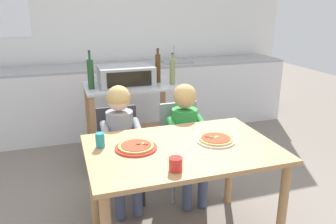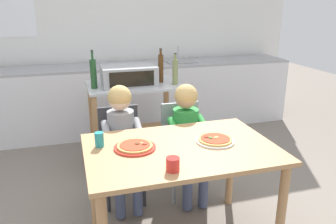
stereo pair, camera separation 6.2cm
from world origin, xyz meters
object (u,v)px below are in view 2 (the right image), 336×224
bottle_dark_olive_oil (93,73)px  bottle_slim_sauce (161,68)px  kitchen_island_cart (134,110)px  pizza_plate_red_rimmed (135,147)px  drinking_cup_teal (99,139)px  drinking_cup_red (173,164)px  bottle_brown_beer (175,71)px  pizza_plate_white (215,140)px  child_in_grey_shirt (122,132)px  child_in_green_shirt (188,128)px  dining_chair_left (121,147)px  dining_table (181,162)px  toaster_oven (129,75)px  dining_chair_right (183,142)px

bottle_dark_olive_oil → bottle_slim_sauce: size_ratio=1.05×
kitchen_island_cart → bottle_slim_sauce: 0.53m
pizza_plate_red_rimmed → drinking_cup_teal: 0.24m
kitchen_island_cart → drinking_cup_red: 1.75m
bottle_brown_beer → pizza_plate_red_rimmed: bearing=-118.5°
bottle_brown_beer → pizza_plate_white: (-0.11, -1.27, -0.23)m
bottle_dark_olive_oil → drinking_cup_red: size_ratio=4.65×
bottle_brown_beer → pizza_plate_white: bearing=-95.2°
child_in_grey_shirt → pizza_plate_red_rimmed: size_ratio=3.70×
child_in_grey_shirt → drinking_cup_red: size_ratio=12.70×
child_in_green_shirt → pizza_plate_red_rimmed: child_in_green_shirt is taller
bottle_slim_sauce → dining_chair_left: bearing=-128.4°
child_in_green_shirt → dining_table: bearing=-114.2°
drinking_cup_red → dining_table: bearing=63.5°
kitchen_island_cart → dining_table: (0.04, -1.43, 0.07)m
kitchen_island_cart → bottle_brown_beer: 0.60m
bottle_slim_sauce → drinking_cup_red: bearing=-103.2°
bottle_slim_sauce → bottle_dark_olive_oil: bearing=-173.6°
toaster_oven → bottle_dark_olive_oil: (-0.35, -0.05, 0.05)m
toaster_oven → child_in_grey_shirt: 0.87m
bottle_brown_beer → child_in_green_shirt: 0.81m
dining_chair_right → child_in_green_shirt: bearing=-90.0°
dining_chair_left → child_in_grey_shirt: bearing=-90.0°
dining_chair_right → child_in_grey_shirt: bearing=-172.2°
dining_table → drinking_cup_teal: (-0.51, 0.16, 0.16)m
bottle_dark_olive_oil → dining_chair_left: (0.15, -0.62, -0.53)m
pizza_plate_red_rimmed → dining_chair_left: bearing=90.0°
bottle_brown_beer → dining_table: 1.38m
kitchen_island_cart → bottle_slim_sauce: (0.29, -0.00, 0.44)m
child_in_green_shirt → pizza_plate_red_rimmed: bearing=-137.7°
toaster_oven → bottle_brown_beer: (0.46, -0.12, 0.04)m
bottle_brown_beer → bottle_dark_olive_oil: bearing=175.5°
toaster_oven → dining_chair_right: 0.93m
dining_chair_right → pizza_plate_white: (-0.00, -0.67, 0.29)m
dining_chair_left → drinking_cup_teal: drinking_cup_teal is taller
pizza_plate_white → dining_chair_right: bearing=90.0°
bottle_dark_olive_oil → pizza_plate_white: (0.70, -1.33, -0.25)m
child_in_grey_shirt → pizza_plate_white: (0.55, -0.59, 0.10)m
child_in_green_shirt → pizza_plate_red_rimmed: size_ratio=3.64×
bottle_brown_beer → pizza_plate_red_rimmed: (-0.66, -1.22, -0.23)m
dining_chair_left → bottle_slim_sauce: bearing=51.6°
bottle_slim_sauce → pizza_plate_white: (-0.00, -1.41, -0.25)m
kitchen_island_cart → dining_chair_left: kitchen_island_cart is taller
bottle_dark_olive_oil → child_in_green_shirt: bearing=-48.4°
dining_chair_right → drinking_cup_red: drinking_cup_red is taller
drinking_cup_teal → pizza_plate_red_rimmed: bearing=-24.4°
drinking_cup_teal → child_in_grey_shirt: bearing=64.0°
dining_table → toaster_oven: bearing=93.7°
bottle_dark_olive_oil → child_in_grey_shirt: 0.83m
dining_table → child_in_green_shirt: (0.25, 0.56, 0.01)m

